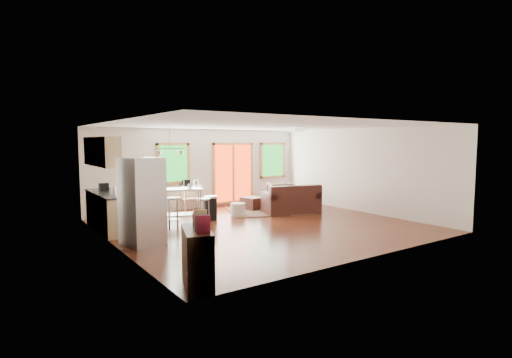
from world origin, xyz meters
TOP-DOWN VIEW (x-y plane):
  - floor at (0.00, 0.00)m, footprint 7.50×7.00m
  - ceiling at (0.00, 0.00)m, footprint 7.50×7.00m
  - back_wall at (0.00, 3.51)m, footprint 7.50×0.02m
  - left_wall at (-3.76, 0.00)m, footprint 0.02×7.00m
  - right_wall at (3.76, 0.00)m, footprint 0.02×7.00m
  - front_wall at (0.00, -3.51)m, footprint 7.50×0.02m
  - window_left at (-1.00, 3.46)m, footprint 1.10×0.05m
  - french_doors at (1.20, 3.46)m, footprint 1.60×0.05m
  - window_right at (2.90, 3.46)m, footprint 1.10×0.05m
  - rug at (1.40, 1.67)m, footprint 2.89×2.55m
  - loveseat at (1.80, 1.00)m, footprint 1.85×1.36m
  - coffee_table at (1.88, 1.65)m, footprint 1.00×0.71m
  - armchair at (2.62, 2.62)m, footprint 1.05×1.02m
  - ottoman at (1.18, 2.24)m, footprint 0.72×0.72m
  - pouf at (0.20, 1.55)m, footprint 0.48×0.48m
  - vase at (1.86, 1.87)m, footprint 0.23×0.24m
  - book at (2.27, 1.68)m, footprint 0.20×0.09m
  - cabinets at (-3.49, 1.70)m, footprint 0.64×2.24m
  - refrigerator at (-3.20, -0.15)m, footprint 0.89×0.88m
  - island at (-1.82, 1.49)m, footprint 1.61×1.04m
  - cup at (-1.37, 1.45)m, footprint 0.15×0.14m
  - bar_stool_a at (-2.48, 1.22)m, footprint 0.43×0.43m
  - bar_stool_b at (-2.07, 0.94)m, footprint 0.47×0.47m
  - bar_stool_c at (-1.26, 0.86)m, footprint 0.42×0.42m
  - trash_can at (-0.75, 1.44)m, footprint 0.37×0.37m
  - kitchen_cart at (-0.49, 3.30)m, footprint 0.66×0.44m
  - bookshelf at (-3.35, -3.04)m, footprint 0.69×1.07m
  - ceiling_flush at (1.60, 0.60)m, footprint 0.35×0.35m
  - pendant_light at (-1.90, 1.50)m, footprint 0.80×0.18m

SIDE VIEW (x-z plane):
  - floor at x=0.00m, z-range -0.02..0.00m
  - rug at x=1.40m, z-range 0.00..0.02m
  - pouf at x=0.20m, z-range 0.00..0.38m
  - ottoman at x=1.18m, z-range 0.00..0.40m
  - coffee_table at x=1.88m, z-range 0.13..0.50m
  - trash_can at x=-0.75m, z-range 0.00..0.68m
  - loveseat at x=1.80m, z-range -0.09..0.79m
  - armchair at x=2.62m, z-range 0.00..0.84m
  - bookshelf at x=-3.35m, z-range -0.13..1.05m
  - vase at x=1.86m, z-range 0.36..0.69m
  - book at x=2.27m, z-range 0.40..0.67m
  - bar_stool_a at x=-2.48m, z-range 0.18..0.90m
  - bar_stool_c at x=-1.26m, z-range 0.18..0.90m
  - bar_stool_b at x=-2.07m, z-range 0.19..0.99m
  - island at x=-1.82m, z-range 0.18..1.13m
  - kitchen_cart at x=-0.49m, z-range 0.18..1.17m
  - cabinets at x=-3.49m, z-range -0.22..2.08m
  - refrigerator at x=-3.20m, z-range 0.00..1.86m
  - cup at x=-1.37m, z-range 0.95..1.08m
  - french_doors at x=1.20m, z-range 0.05..2.15m
  - back_wall at x=0.00m, z-range 0.00..2.60m
  - left_wall at x=-3.76m, z-range 0.00..2.60m
  - right_wall at x=3.76m, z-range 0.00..2.60m
  - front_wall at x=0.00m, z-range 0.00..2.60m
  - window_left at x=-1.00m, z-range 0.85..2.15m
  - window_right at x=2.90m, z-range 0.85..2.15m
  - pendant_light at x=-1.90m, z-range 1.50..2.29m
  - ceiling_flush at x=1.60m, z-range 2.47..2.59m
  - ceiling at x=0.00m, z-range 2.60..2.62m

